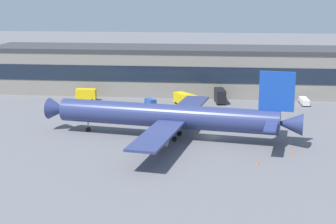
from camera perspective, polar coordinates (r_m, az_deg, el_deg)
name	(u,v)px	position (r m, az deg, el deg)	size (l,w,h in m)	color
ground_plane	(211,137)	(116.85, 4.79, -2.78)	(600.00, 600.00, 0.00)	slate
terminal_building	(215,70)	(166.15, 5.25, 4.62)	(144.16, 20.33, 14.75)	gray
airliner	(170,116)	(114.47, 0.24, -0.48)	(58.61, 50.50, 16.03)	navy
stair_truck	(86,94)	(156.79, -9.12, 1.98)	(6.05, 2.56, 3.55)	yellow
catering_truck	(220,95)	(152.16, 5.77, 1.86)	(3.61, 7.50, 4.15)	black
belt_loader	(304,101)	(154.02, 14.87, 1.18)	(2.31, 6.48, 1.95)	white
fuel_truck	(186,99)	(148.27, 1.97, 1.46)	(7.40, 8.33, 3.35)	yellow
follow_me_car	(270,105)	(146.74, 11.23, 0.77)	(4.75, 3.91, 1.85)	white
baggage_tug	(151,101)	(148.64, -1.95, 1.17)	(3.82, 4.06, 1.85)	#2651A5
traffic_cone_0	(292,153)	(107.19, 13.62, -4.42)	(0.53, 0.53, 0.67)	#F2590C
traffic_cone_1	(258,163)	(99.68, 9.93, -5.60)	(0.51, 0.51, 0.63)	#F2590C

